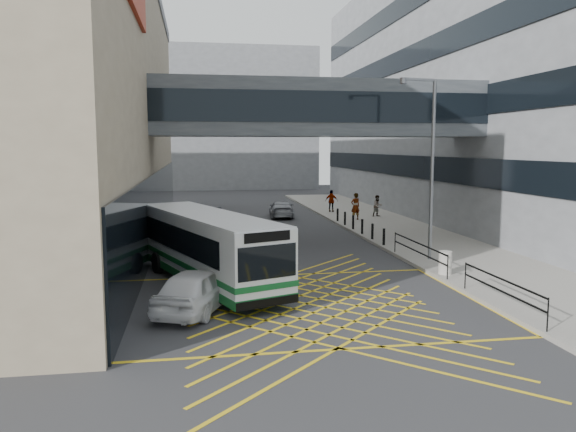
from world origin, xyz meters
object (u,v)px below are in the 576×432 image
pedestrian_a (355,206)px  pedestrian_b (378,206)px  litter_bin (445,263)px  car_white (196,289)px  bus (206,246)px  pedestrian_c (332,201)px  street_lamp (429,158)px  car_dark (209,218)px  car_silver (281,208)px

pedestrian_a → pedestrian_b: 2.70m
litter_bin → pedestrian_a: size_ratio=0.50×
pedestrian_a → pedestrian_b: bearing=-158.3°
car_white → pedestrian_a: 23.71m
bus → pedestrian_a: (11.07, 16.93, -0.39)m
pedestrian_c → street_lamp: bearing=113.9°
car_white → pedestrian_b: bearing=-99.6°
car_white → litter_bin: bearing=-141.1°
pedestrian_b → car_dark: bearing=-179.9°
car_white → street_lamp: size_ratio=0.56×
bus → pedestrian_b: bus is taller
litter_bin → pedestrian_a: (1.23, 17.60, 0.49)m
car_white → car_dark: 18.31m
car_silver → car_white: bearing=80.3°
litter_bin → pedestrian_c: 22.71m
car_silver → street_lamp: (4.12, -18.16, 4.23)m
car_white → litter_bin: car_white is taller
pedestrian_a → pedestrian_c: size_ratio=1.09×
litter_bin → pedestrian_b: (3.43, 19.16, 0.33)m
car_dark → street_lamp: street_lamp is taller
pedestrian_a → street_lamp: bearing=73.4°
litter_bin → pedestrian_b: bearing=79.8°
car_silver → pedestrian_c: (4.36, 1.49, 0.36)m
car_white → car_silver: size_ratio=1.07×
car_silver → pedestrian_c: pedestrian_c is taller
street_lamp → pedestrian_a: size_ratio=4.30×
car_dark → bus: bearing=93.5°
car_white → street_lamp: (10.73, 6.18, 4.17)m
bus → car_silver: size_ratio=2.34×
car_silver → litter_bin: size_ratio=4.57×
street_lamp → pedestrian_b: size_ratio=5.18×
car_dark → pedestrian_b: (12.84, 4.00, 0.18)m
car_silver → pedestrian_a: size_ratio=2.26×
bus → car_silver: 21.47m
car_white → car_dark: size_ratio=0.93×
bus → street_lamp: 11.10m
pedestrian_a → car_white: bearing=47.4°
car_dark → litter_bin: bearing=127.0°
car_dark → pedestrian_a: (10.64, 2.44, 0.34)m
bus → street_lamp: bearing=-8.0°
car_dark → pedestrian_b: pedestrian_b is taller
car_silver → pedestrian_b: 7.39m
car_silver → litter_bin: 21.52m
car_white → pedestrian_b: 26.16m
car_white → car_dark: bearing=-70.7°
car_white → pedestrian_c: 28.06m
bus → street_lamp: (10.30, 2.38, 3.39)m
street_lamp → pedestrian_a: bearing=76.9°
bus → car_silver: (6.18, 20.54, -0.84)m
car_dark → pedestrian_c: 12.62m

